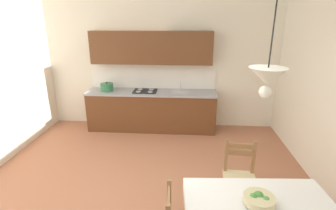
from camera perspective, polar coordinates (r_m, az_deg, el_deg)
wall_back at (r=5.88m, az=-1.51°, el=14.37°), size 5.83×0.12×4.00m
kitchen_cabinetry at (r=5.78m, az=-3.71°, el=2.72°), size 2.89×0.63×2.20m
dining_chair_kitchen_side at (r=3.66m, az=15.60°, el=-15.32°), size 0.45×0.45×0.93m
fruit_bowl at (r=2.74m, az=19.60°, el=-19.19°), size 0.30×0.30×0.12m
pendant_lamp at (r=2.32m, az=21.23°, el=5.82°), size 0.32×0.32×0.80m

